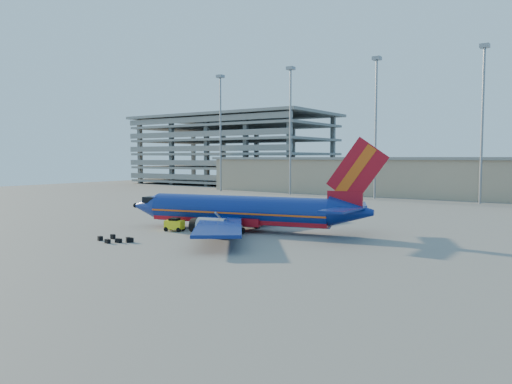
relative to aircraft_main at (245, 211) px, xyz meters
The scene contains 7 objects.
ground 5.99m from the aircraft_main, 80.13° to the left, with size 220.00×220.00×0.00m, color slate.
terminal_building 64.44m from the aircraft_main, 80.21° to the left, with size 122.00×16.00×8.50m.
parking_garage 100.69m from the aircraft_main, 127.52° to the left, with size 62.00×32.00×21.40m.
light_mast_row 54.02m from the aircraft_main, 83.40° to the left, with size 101.60×1.60×28.65m.
aircraft_main is the anchor object (origin of this frame).
baggage_tug 8.20m from the aircraft_main, 144.61° to the right, with size 2.38×1.79×1.52m.
luggage_pile 14.80m from the aircraft_main, 115.67° to the right, with size 3.93×2.46×0.51m.
Camera 1 is at (32.06, -51.78, 8.47)m, focal length 35.00 mm.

